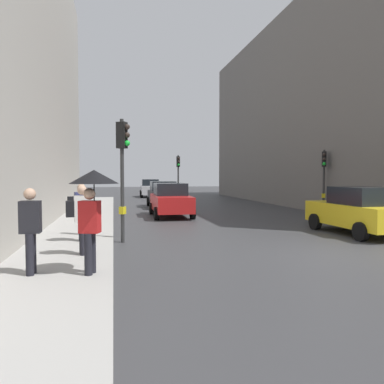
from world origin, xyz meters
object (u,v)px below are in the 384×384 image
at_px(traffic_light_far_median, 178,170).
at_px(pedestrian_with_grey_backpack, 80,209).
at_px(traffic_light_mid_street, 324,170).
at_px(car_yellow_taxi, 358,211).
at_px(car_dark_suv, 163,194).
at_px(pedestrian_with_umbrella, 93,192).
at_px(car_red_sedan, 171,200).
at_px(pedestrian_with_black_backpack, 81,216).
at_px(traffic_light_near_right, 123,158).
at_px(pedestrian_in_dark_coat, 30,227).
at_px(car_silver_hatchback, 150,188).

relative_size(traffic_light_far_median, pedestrian_with_grey_backpack, 2.14).
distance_m(traffic_light_mid_street, car_yellow_taxi, 7.05).
relative_size(car_dark_suv, pedestrian_with_grey_backpack, 2.39).
bearing_deg(car_yellow_taxi, traffic_light_far_median, 102.15).
relative_size(traffic_light_mid_street, pedestrian_with_umbrella, 1.67).
height_order(car_red_sedan, pedestrian_with_black_backpack, pedestrian_with_black_backpack).
height_order(pedestrian_with_black_backpack, pedestrian_with_grey_backpack, same).
xyz_separation_m(car_yellow_taxi, pedestrian_with_black_backpack, (-9.69, -2.27, 0.29)).
bearing_deg(car_yellow_taxi, traffic_light_near_right, 179.35).
bearing_deg(traffic_light_far_median, pedestrian_in_dark_coat, -107.63).
relative_size(car_silver_hatchback, car_dark_suv, 1.01).
relative_size(traffic_light_mid_street, car_yellow_taxi, 0.84).
relative_size(car_red_sedan, pedestrian_with_grey_backpack, 2.38).
height_order(pedestrian_with_umbrella, pedestrian_with_grey_backpack, pedestrian_with_umbrella).
bearing_deg(pedestrian_in_dark_coat, car_red_sedan, 67.71).
relative_size(traffic_light_near_right, traffic_light_mid_street, 1.11).
height_order(traffic_light_near_right, pedestrian_with_grey_backpack, traffic_light_near_right).
height_order(traffic_light_mid_street, pedestrian_with_umbrella, traffic_light_mid_street).
bearing_deg(traffic_light_far_median, car_dark_suv, -112.39).
bearing_deg(pedestrian_with_umbrella, pedestrian_with_black_backpack, 101.76).
distance_m(traffic_light_mid_street, pedestrian_with_umbrella, 15.89).
relative_size(traffic_light_near_right, car_dark_suv, 0.94).
bearing_deg(car_dark_suv, pedestrian_in_dark_coat, -106.34).
bearing_deg(car_silver_hatchback, pedestrian_in_dark_coat, -100.31).
xyz_separation_m(traffic_light_near_right, car_silver_hatchback, (3.30, 24.84, -1.87)).
bearing_deg(car_yellow_taxi, pedestrian_with_umbrella, -155.36).
relative_size(traffic_light_mid_street, pedestrian_with_black_backpack, 2.02).
xyz_separation_m(traffic_light_far_median, pedestrian_in_dark_coat, (-6.79, -21.36, -1.48)).
bearing_deg(traffic_light_far_median, pedestrian_with_grey_backpack, -109.20).
bearing_deg(car_yellow_taxi, pedestrian_with_grey_backpack, -178.53).
xyz_separation_m(traffic_light_far_median, traffic_light_mid_street, (6.24, -10.96, -0.14)).
bearing_deg(car_red_sedan, car_silver_hatchback, 87.91).
bearing_deg(car_silver_hatchback, car_red_sedan, -92.09).
bearing_deg(traffic_light_mid_street, car_yellow_taxi, -111.40).
bearing_deg(car_red_sedan, pedestrian_in_dark_coat, -112.29).
height_order(traffic_light_far_median, car_yellow_taxi, traffic_light_far_median).
bearing_deg(pedestrian_with_umbrella, traffic_light_mid_street, 42.11).
xyz_separation_m(traffic_light_mid_street, pedestrian_with_grey_backpack, (-12.37, -6.65, -1.31)).
bearing_deg(traffic_light_near_right, car_red_sedan, 69.65).
bearing_deg(pedestrian_with_grey_backpack, traffic_light_far_median, 70.80).
relative_size(car_yellow_taxi, pedestrian_in_dark_coat, 2.40).
height_order(car_dark_suv, pedestrian_with_black_backpack, pedestrian_with_black_backpack).
distance_m(traffic_light_mid_street, pedestrian_with_grey_backpack, 14.10).
height_order(pedestrian_with_umbrella, pedestrian_in_dark_coat, pedestrian_with_umbrella).
distance_m(car_red_sedan, pedestrian_with_umbrella, 12.02).
distance_m(car_dark_suv, pedestrian_in_dark_coat, 17.66).
relative_size(car_yellow_taxi, pedestrian_with_black_backpack, 2.40).
bearing_deg(pedestrian_with_umbrella, traffic_light_near_right, 80.68).
height_order(traffic_light_far_median, traffic_light_near_right, traffic_light_near_right).
relative_size(traffic_light_near_right, car_silver_hatchback, 0.93).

